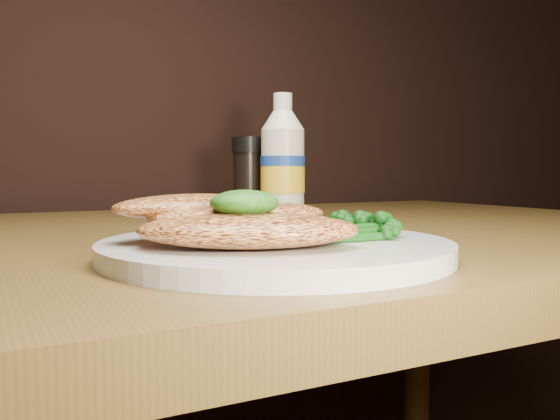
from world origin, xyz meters
TOP-DOWN VIEW (x-y plane):
  - plate at (-0.11, 0.82)m, footprint 0.29×0.29m
  - chicken_front at (-0.15, 0.78)m, footprint 0.19×0.15m
  - chicken_mid at (-0.14, 0.83)m, footprint 0.15×0.08m
  - chicken_back at (-0.17, 0.85)m, footprint 0.14×0.08m
  - pesto_front at (-0.15, 0.79)m, footprint 0.06×0.05m
  - broccolini_bundle at (-0.07, 0.82)m, footprint 0.16×0.13m
  - mayo_bottle at (0.06, 1.13)m, footprint 0.08×0.08m
  - pepper_grinder at (0.04, 1.19)m, footprint 0.06×0.06m

SIDE VIEW (x-z plane):
  - plate at x=-0.11m, z-range 0.75..0.76m
  - broccolini_bundle at x=-0.07m, z-range 0.76..0.79m
  - chicken_front at x=-0.15m, z-range 0.76..0.79m
  - chicken_mid at x=-0.14m, z-range 0.77..0.80m
  - chicken_back at x=-0.17m, z-range 0.78..0.80m
  - pesto_front at x=-0.15m, z-range 0.79..0.81m
  - pepper_grinder at x=0.04m, z-range 0.75..0.87m
  - mayo_bottle at x=0.06m, z-range 0.75..0.93m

